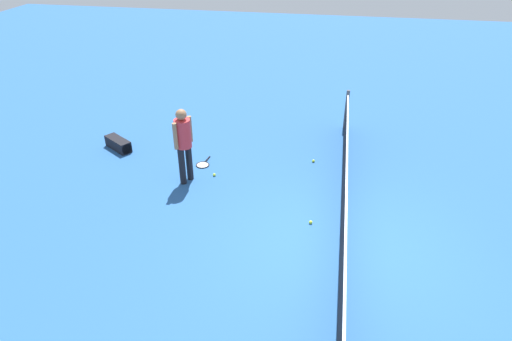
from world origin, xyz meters
The scene contains 8 objects.
ground_plane centered at (0.00, 0.00, 0.00)m, with size 40.00×40.00×0.00m, color #265693.
court_net centered at (0.00, 0.00, 0.50)m, with size 10.09×0.09×1.07m.
player_near_side centered at (-1.55, -3.39, 1.01)m, with size 0.51×0.45×1.70m.
tennis_racket_near_player centered at (-2.30, -3.24, 0.01)m, with size 0.60×0.35×0.03m.
tennis_ball_near_player centered at (-0.50, -0.58, 0.03)m, with size 0.07×0.07×0.07m, color #C6E033.
tennis_ball_by_net centered at (-2.90, -0.70, 0.03)m, with size 0.07×0.07×0.07m, color #C6E033.
tennis_ball_stray_left centered at (-1.86, -2.85, 0.03)m, with size 0.07×0.07×0.07m, color #C6E033.
equipment_bag centered at (-2.67, -5.52, 0.14)m, with size 0.67×0.82×0.28m.
Camera 1 is at (6.32, -0.38, 5.19)m, focal length 31.01 mm.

